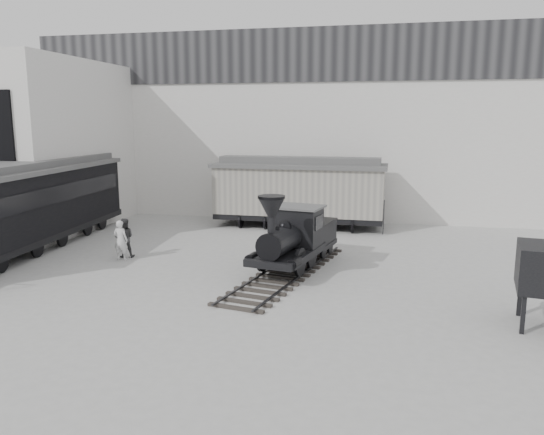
% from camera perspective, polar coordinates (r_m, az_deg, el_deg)
% --- Properties ---
extents(ground, '(90.00, 90.00, 0.00)m').
position_cam_1_polar(ground, '(18.44, -2.18, -8.18)').
color(ground, '#9E9E9B').
extents(north_wall, '(34.00, 2.51, 11.00)m').
position_cam_1_polar(north_wall, '(32.21, 4.38, 9.84)').
color(north_wall, silver).
rests_on(north_wall, ground).
extents(west_pavilion, '(7.00, 12.11, 9.00)m').
position_cam_1_polar(west_pavilion, '(32.85, -23.13, 7.20)').
color(west_pavilion, silver).
rests_on(west_pavilion, ground).
extents(locomotive, '(3.71, 9.19, 3.17)m').
position_cam_1_polar(locomotive, '(20.99, 2.27, -2.54)').
color(locomotive, black).
rests_on(locomotive, ground).
extents(boxcar, '(9.56, 3.13, 3.90)m').
position_cam_1_polar(boxcar, '(29.33, 2.91, 2.92)').
color(boxcar, black).
rests_on(boxcar, ground).
extents(passenger_coach, '(3.81, 14.20, 3.76)m').
position_cam_1_polar(passenger_coach, '(26.74, -24.48, 1.32)').
color(passenger_coach, black).
rests_on(passenger_coach, ground).
extents(visitor_a, '(0.63, 0.41, 1.72)m').
position_cam_1_polar(visitor_a, '(23.41, -15.97, -2.36)').
color(visitor_a, silver).
rests_on(visitor_a, ground).
extents(visitor_b, '(1.01, 0.91, 1.71)m').
position_cam_1_polar(visitor_b, '(23.84, -15.60, -2.12)').
color(visitor_b, '#3A3A3B').
rests_on(visitor_b, ground).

